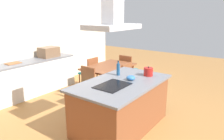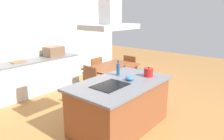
# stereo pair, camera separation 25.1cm
# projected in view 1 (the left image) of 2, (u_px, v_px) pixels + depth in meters

# --- Properties ---
(ground) EXTENTS (16.00, 16.00, 0.00)m
(ground) POSITION_uv_depth(u_px,v_px,m) (68.00, 106.00, 4.91)
(ground) COLOR #AD753D
(wall_back) EXTENTS (7.20, 0.10, 2.70)m
(wall_back) POSITION_uv_depth(u_px,v_px,m) (19.00, 42.00, 5.55)
(wall_back) COLOR beige
(wall_back) RESTS_ON ground
(kitchen_island) EXTENTS (1.90, 1.14, 0.90)m
(kitchen_island) POSITION_uv_depth(u_px,v_px,m) (121.00, 104.00, 3.93)
(kitchen_island) COLOR brown
(kitchen_island) RESTS_ON ground
(cooktop) EXTENTS (0.60, 0.44, 0.01)m
(cooktop) POSITION_uv_depth(u_px,v_px,m) (113.00, 85.00, 3.60)
(cooktop) COLOR black
(cooktop) RESTS_ON kitchen_island
(tea_kettle) EXTENTS (0.23, 0.18, 0.19)m
(tea_kettle) POSITION_uv_depth(u_px,v_px,m) (148.00, 72.00, 4.16)
(tea_kettle) COLOR #B21E19
(tea_kettle) RESTS_ON kitchen_island
(olive_oil_bottle) EXTENTS (0.07, 0.07, 0.29)m
(olive_oil_bottle) POSITION_uv_depth(u_px,v_px,m) (118.00, 69.00, 4.18)
(olive_oil_bottle) COLOR navy
(olive_oil_bottle) RESTS_ON kitchen_island
(mixing_bowl) EXTENTS (0.16, 0.16, 0.09)m
(mixing_bowl) POSITION_uv_depth(u_px,v_px,m) (131.00, 78.00, 3.89)
(mixing_bowl) COLOR #2D6BB7
(mixing_bowl) RESTS_ON kitchen_island
(back_counter) EXTENTS (2.78, 0.62, 0.90)m
(back_counter) POSITION_uv_depth(u_px,v_px,m) (26.00, 79.00, 5.47)
(back_counter) COLOR silver
(back_counter) RESTS_ON ground
(countertop_microwave) EXTENTS (0.50, 0.38, 0.28)m
(countertop_microwave) POSITION_uv_depth(u_px,v_px,m) (49.00, 52.00, 5.91)
(countertop_microwave) COLOR brown
(countertop_microwave) RESTS_ON back_counter
(cutting_board) EXTENTS (0.34, 0.24, 0.02)m
(cutting_board) POSITION_uv_depth(u_px,v_px,m) (13.00, 63.00, 5.17)
(cutting_board) COLOR #995B33
(cutting_board) RESTS_ON back_counter
(dining_table) EXTENTS (1.40, 0.90, 0.75)m
(dining_table) POSITION_uv_depth(u_px,v_px,m) (109.00, 69.00, 5.59)
(dining_table) COLOR brown
(dining_table) RESTS_ON ground
(chair_facing_island) EXTENTS (0.42, 0.42, 0.89)m
(chair_facing_island) POSITION_uv_depth(u_px,v_px,m) (130.00, 79.00, 5.25)
(chair_facing_island) COLOR teal
(chair_facing_island) RESTS_ON ground
(chair_at_left_end) EXTENTS (0.42, 0.42, 0.89)m
(chair_at_left_end) POSITION_uv_depth(u_px,v_px,m) (85.00, 84.00, 4.92)
(chair_at_left_end) COLOR teal
(chair_at_left_end) RESTS_ON ground
(chair_facing_back_wall) EXTENTS (0.42, 0.42, 0.89)m
(chair_facing_back_wall) POSITION_uv_depth(u_px,v_px,m) (90.00, 71.00, 6.01)
(chair_facing_back_wall) COLOR teal
(chair_facing_back_wall) RESTS_ON ground
(chair_at_right_end) EXTENTS (0.42, 0.42, 0.89)m
(chair_at_right_end) POSITION_uv_depth(u_px,v_px,m) (127.00, 68.00, 6.35)
(chair_at_right_end) COLOR teal
(chair_at_right_end) RESTS_ON ground
(range_hood) EXTENTS (0.90, 0.55, 0.78)m
(range_hood) POSITION_uv_depth(u_px,v_px,m) (113.00, 13.00, 3.28)
(range_hood) COLOR #ADADB2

